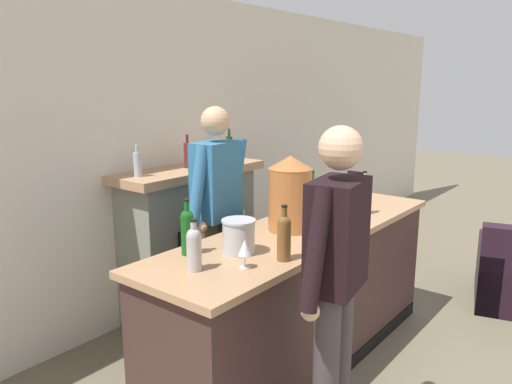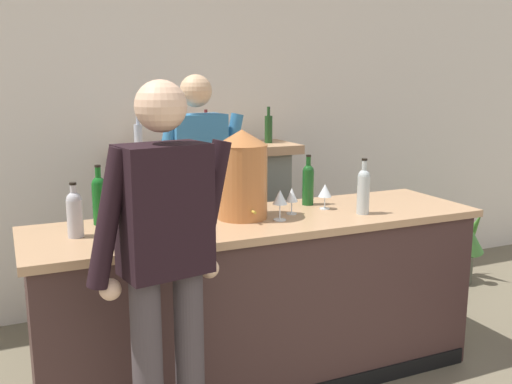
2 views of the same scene
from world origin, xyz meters
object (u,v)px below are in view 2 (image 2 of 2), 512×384
Objects in this scene: copper_dispenser at (242,174)px; wine_bottle_chardonnay_pale at (363,189)px; person_customer at (166,273)px; wine_bottle_burgundy_dark at (75,212)px; wine_glass_front_right at (292,196)px; potted_plant_corner at (459,248)px; ice_bucket_steel at (145,211)px; wine_glass_back_row at (325,191)px; wine_glass_front_left at (121,220)px; wine_bottle_merlot_tall at (99,198)px; wine_bottle_rose_blush at (308,183)px; person_bartender at (198,198)px; wine_glass_by_dispenser at (280,198)px; wine_bottle_port_short at (172,213)px; fireplace_stone at (209,226)px.

copper_dispenser is 1.54× the size of wine_bottle_chardonnay_pale.
person_customer is 6.40× the size of wine_bottle_burgundy_dark.
person_customer reaches higher than wine_glass_front_right.
potted_plant_corner is 3.44× the size of ice_bucket_steel.
wine_glass_front_left is at bearing -170.67° from wine_glass_back_row.
wine_bottle_merlot_tall is at bearing 171.93° from wine_glass_back_row.
wine_bottle_rose_blush is (1.17, 0.87, 0.15)m from person_customer.
copper_dispenser is (-2.43, -0.77, 0.96)m from potted_plant_corner.
wine_bottle_merlot_tall is 2.09× the size of wine_glass_front_left.
wine_bottle_rose_blush reaches higher than ice_bucket_steel.
wine_bottle_rose_blush is 0.97× the size of wine_bottle_chardonnay_pale.
wine_bottle_burgundy_dark is 0.88× the size of wine_bottle_rose_blush.
person_bartender is at bearing 96.04° from copper_dispenser.
wine_bottle_rose_blush is 0.16m from wine_glass_back_row.
copper_dispenser is 1.54× the size of wine_bottle_merlot_tall.
person_customer is 1.45m from wine_bottle_chardonnay_pale.
person_bartender is 11.57× the size of wine_glass_front_right.
wine_bottle_merlot_tall is 2.09× the size of wine_glass_front_right.
wine_glass_front_right is 1.05m from wine_glass_front_left.
wine_glass_back_row is at bearing -44.76° from person_bartender.
wine_glass_front_right is at bearing 39.21° from wine_glass_by_dispenser.
wine_bottle_chardonnay_pale is at bearing -63.24° from wine_bottle_rose_blush.
wine_bottle_rose_blush is 1.30m from wine_glass_front_left.
ice_bucket_steel is at bearing 171.72° from wine_glass_by_dispenser.
wine_glass_by_dispenser is at bearing 13.92° from wine_bottle_port_short.
potted_plant_corner is 2.42m from wine_glass_front_right.
wine_bottle_merlot_tall is 1.00× the size of wine_bottle_chardonnay_pale.
ice_bucket_steel is 0.63× the size of wine_bottle_rose_blush.
wine_glass_by_dispenser is (0.17, -0.14, -0.13)m from copper_dispenser.
person_bartender is at bearing -115.58° from fireplace_stone.
wine_bottle_merlot_tall is at bearing 95.59° from wine_glass_front_left.
ice_bucket_steel is (0.08, 0.69, 0.11)m from person_customer.
person_customer reaches higher than wine_bottle_burgundy_dark.
wine_glass_front_right is at bearing 35.69° from person_customer.
wine_glass_front_right is at bearing -0.05° from ice_bucket_steel.
copper_dispenser is at bearing 16.19° from wine_glass_front_left.
copper_dispenser is 1.59× the size of wine_bottle_port_short.
potted_plant_corner is at bearing -10.80° from fireplace_stone.
wine_bottle_port_short is at bearing -33.82° from wine_bottle_burgundy_dark.
ice_bucket_steel is 1.28× the size of wine_glass_front_right.
wine_bottle_port_short is (-0.72, -1.51, 0.50)m from fireplace_stone.
wine_bottle_merlot_tall is 1.00m from wine_glass_by_dispenser.
fireplace_stone is 5.61× the size of wine_bottle_burgundy_dark.
wine_bottle_chardonnay_pale is at bearing -6.69° from wine_glass_by_dispenser.
person_customer reaches higher than ice_bucket_steel.
potted_plant_corner is 2.17m from wine_bottle_chardonnay_pale.
potted_plant_corner is 4.41× the size of wine_glass_front_left.
ice_bucket_steel is 0.29m from wine_bottle_port_short.
person_bartender reaches higher than wine_bottle_chardonnay_pale.
wine_glass_front_right is (0.96, 0.69, 0.12)m from person_customer.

